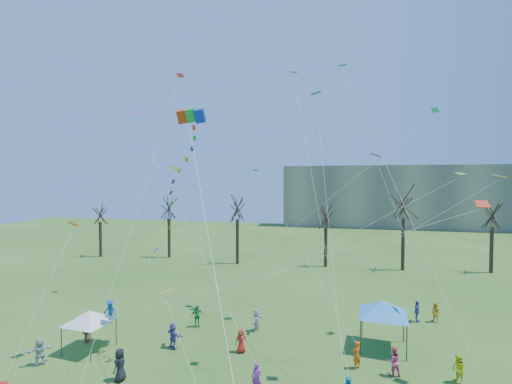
% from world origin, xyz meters
% --- Properties ---
extents(distant_building, '(60.00, 14.00, 15.00)m').
position_xyz_m(distant_building, '(22.00, 82.00, 7.50)').
color(distant_building, gray).
rests_on(distant_building, ground).
extents(bare_tree_row, '(67.83, 8.51, 10.98)m').
position_xyz_m(bare_tree_row, '(6.68, 35.79, 6.95)').
color(bare_tree_row, black).
rests_on(bare_tree_row, ground).
extents(big_box_kite, '(5.28, 8.34, 21.41)m').
position_xyz_m(big_box_kite, '(-4.75, 8.56, 10.94)').
color(big_box_kite, red).
rests_on(big_box_kite, ground).
extents(canopy_tent_white, '(3.66, 3.66, 2.76)m').
position_xyz_m(canopy_tent_white, '(-11.27, 8.01, 2.33)').
color(canopy_tent_white, '#3F3F44').
rests_on(canopy_tent_white, ground).
extents(canopy_tent_blue, '(4.36, 4.36, 3.29)m').
position_xyz_m(canopy_tent_blue, '(8.22, 12.89, 2.78)').
color(canopy_tent_blue, '#3F3F44').
rests_on(canopy_tent_blue, ground).
extents(festival_crowd, '(27.21, 18.97, 1.86)m').
position_xyz_m(festival_crowd, '(-0.33, 8.07, 0.86)').
color(festival_crowd, '#B41D16').
rests_on(festival_crowd, ground).
extents(small_kites_aloft, '(30.00, 18.13, 30.69)m').
position_xyz_m(small_kites_aloft, '(1.30, 11.16, 12.63)').
color(small_kites_aloft, '#E64D0C').
rests_on(small_kites_aloft, ground).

